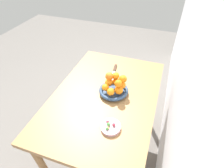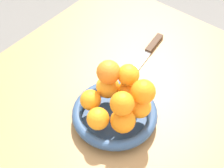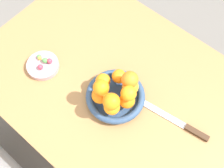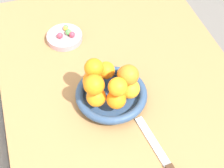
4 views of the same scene
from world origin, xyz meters
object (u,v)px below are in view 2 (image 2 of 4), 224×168
at_px(orange_1, 129,91).
at_px(orange_5, 123,121).
at_px(orange_6, 109,72).
at_px(dining_table, 91,137).
at_px(orange_3, 91,100).
at_px(orange_9, 122,103).
at_px(knife, 145,55).
at_px(orange_0, 140,107).
at_px(orange_7, 143,92).
at_px(fruit_bowl, 115,114).
at_px(orange_2, 108,87).
at_px(orange_8, 128,75).
at_px(orange_4, 98,119).

height_order(orange_1, orange_5, orange_5).
height_order(orange_1, orange_6, orange_6).
xyz_separation_m(dining_table, orange_6, (-0.07, 0.01, 0.22)).
xyz_separation_m(orange_1, orange_3, (0.08, -0.06, -0.00)).
bearing_deg(orange_9, orange_1, -153.36).
bearing_deg(knife, orange_9, 23.53).
bearing_deg(orange_5, orange_9, -109.80).
height_order(orange_6, orange_9, orange_6).
distance_m(orange_1, orange_9, 0.11).
height_order(orange_0, orange_7, orange_7).
height_order(fruit_bowl, orange_0, orange_0).
relative_size(orange_2, knife, 0.23).
bearing_deg(orange_9, orange_8, -151.61).
height_order(orange_1, orange_4, orange_1).
relative_size(orange_1, orange_8, 1.06).
bearing_deg(orange_3, orange_5, 89.41).
bearing_deg(orange_2, orange_3, -7.23).
height_order(orange_0, knife, orange_0).
distance_m(fruit_bowl, orange_9, 0.12).
distance_m(orange_4, orange_9, 0.08).
relative_size(fruit_bowl, orange_7, 3.74).
relative_size(orange_1, orange_4, 1.03).
bearing_deg(knife, orange_3, 4.47).
relative_size(orange_8, knife, 0.21).
bearing_deg(knife, orange_7, 32.23).
bearing_deg(orange_7, knife, -147.77).
bearing_deg(orange_8, orange_0, 65.67).
relative_size(orange_3, orange_4, 0.96).
relative_size(orange_2, orange_7, 1.02).
distance_m(fruit_bowl, orange_6, 0.12).
bearing_deg(orange_3, dining_table, 1.47).
distance_m(orange_4, orange_6, 0.12).
xyz_separation_m(orange_6, orange_9, (0.06, 0.08, -0.00)).
bearing_deg(orange_9, orange_5, 70.20).
xyz_separation_m(orange_9, knife, (-0.27, -0.12, -0.12)).
relative_size(orange_2, orange_6, 1.01).
distance_m(dining_table, orange_0, 0.20).
distance_m(orange_0, orange_8, 0.08).
bearing_deg(orange_2, dining_table, -5.87).
distance_m(orange_1, orange_4, 0.12).
bearing_deg(orange_0, fruit_bowl, -61.88).
xyz_separation_m(fruit_bowl, orange_6, (-0.03, -0.04, 0.11)).
bearing_deg(orange_2, orange_7, 90.88).
relative_size(dining_table, orange_4, 19.91).
relative_size(orange_0, orange_7, 0.98).
bearing_deg(fruit_bowl, orange_9, 56.71).
distance_m(orange_1, orange_7, 0.08).
relative_size(orange_5, orange_8, 1.12).
relative_size(orange_3, orange_5, 0.87).
bearing_deg(orange_6, orange_7, 92.17).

